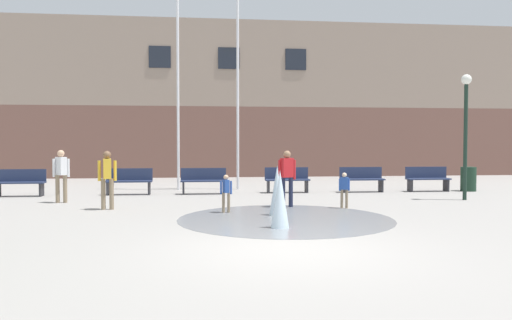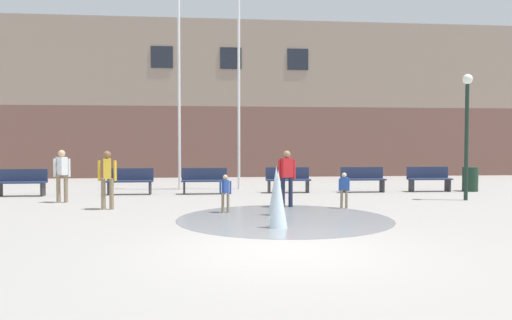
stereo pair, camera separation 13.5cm
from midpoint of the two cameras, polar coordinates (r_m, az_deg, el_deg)
name	(u,v)px [view 2 (the right image)]	position (r m, az deg, el deg)	size (l,w,h in m)	color
ground_plane	(284,250)	(8.62, 3.71, -10.20)	(100.00, 100.00, 0.00)	gray
library_building	(228,103)	(28.96, -3.07, 6.53)	(36.00, 6.05, 8.17)	brown
splash_fountain	(280,203)	(11.71, 3.06, -4.93)	(5.14, 5.14, 1.24)	gray
park_bench_far_left	(22,182)	(18.62, -24.99, -2.29)	(1.60, 0.44, 0.91)	#28282D
park_bench_left_of_flagpoles	(130,181)	(17.93, -14.00, -2.32)	(1.60, 0.44, 0.91)	#28282D
park_bench_under_left_flagpole	(204,180)	(17.68, -5.71, -2.33)	(1.60, 0.44, 0.91)	#28282D
park_bench_center	(288,179)	(18.09, 3.89, -2.22)	(1.60, 0.44, 0.91)	#28282D
park_bench_under_right_flagpole	(363,179)	(18.66, 12.32, -2.13)	(1.60, 0.44, 0.91)	#28282D
park_bench_near_trashcan	(429,179)	(19.57, 19.34, -2.01)	(1.60, 0.44, 0.91)	#28282D
teen_by_trashcan	(107,175)	(14.09, -16.38, -1.67)	(0.50, 0.37, 1.59)	#89755B
child_in_fountain	(344,187)	(13.98, 10.31, -3.10)	(0.31, 0.20, 0.99)	#89755B
adult_in_red	(287,174)	(14.03, 3.81, -1.60)	(0.50, 0.31, 1.59)	#1E233D
adult_near_bench	(62,172)	(16.13, -21.08, -1.26)	(0.50, 0.38, 1.59)	#89755B
child_with_pink_shirt	(225,190)	(12.95, -3.22, -3.49)	(0.31, 0.24, 0.99)	#89755B
flagpole_left	(180,75)	(19.44, -8.51, 9.64)	(0.80, 0.10, 8.30)	silver
flagpole_right	(240,71)	(19.49, -1.69, 10.12)	(0.80, 0.10, 8.62)	silver
lamp_post_right_lane	(467,118)	(17.02, 23.17, 4.42)	(0.32, 0.32, 3.95)	#192D23
trash_can	(470,179)	(20.22, 23.45, -2.02)	(0.56, 0.56, 0.90)	#193323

